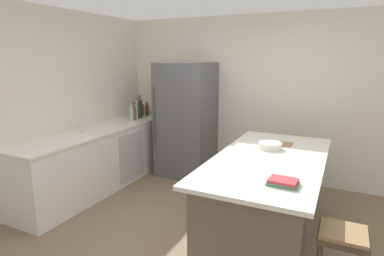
# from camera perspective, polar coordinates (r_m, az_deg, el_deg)

# --- Properties ---
(ground_plane) EXTENTS (7.20, 7.20, 0.00)m
(ground_plane) POSITION_cam_1_polar(r_m,az_deg,el_deg) (3.59, 2.96, -20.20)
(ground_plane) COLOR #7A664C
(wall_rear) EXTENTS (6.00, 0.10, 2.60)m
(wall_rear) POSITION_cam_1_polar(r_m,az_deg,el_deg) (5.21, 12.86, 5.13)
(wall_rear) COLOR silver
(wall_rear) RESTS_ON ground_plane
(wall_left) EXTENTS (0.10, 6.00, 2.60)m
(wall_left) POSITION_cam_1_polar(r_m,az_deg,el_deg) (4.61, -26.17, 3.23)
(wall_left) COLOR silver
(wall_left) RESTS_ON ground_plane
(counter_run_left) EXTENTS (0.67, 2.81, 0.91)m
(counter_run_left) POSITION_cam_1_polar(r_m,az_deg,el_deg) (5.00, -16.17, -5.28)
(counter_run_left) COLOR silver
(counter_run_left) RESTS_ON ground_plane
(kitchen_island) EXTENTS (1.09, 2.22, 0.91)m
(kitchen_island) POSITION_cam_1_polar(r_m,az_deg,el_deg) (3.63, 13.34, -11.96)
(kitchen_island) COLOR brown
(kitchen_island) RESTS_ON ground_plane
(refrigerator) EXTENTS (0.85, 0.79, 1.87)m
(refrigerator) POSITION_cam_1_polar(r_m,az_deg,el_deg) (5.28, -1.05, 1.51)
(refrigerator) COLOR #56565B
(refrigerator) RESTS_ON ground_plane
(bar_stool) EXTENTS (0.36, 0.36, 0.65)m
(bar_stool) POSITION_cam_1_polar(r_m,az_deg,el_deg) (2.86, 25.32, -18.37)
(bar_stool) COLOR #473828
(bar_stool) RESTS_ON ground_plane
(sink_faucet) EXTENTS (0.15, 0.05, 0.30)m
(sink_faucet) POSITION_cam_1_polar(r_m,az_deg,el_deg) (4.70, -19.14, 1.11)
(sink_faucet) COLOR silver
(sink_faucet) RESTS_ON counter_run_left
(syrup_bottle) EXTENTS (0.07, 0.07, 0.24)m
(syrup_bottle) POSITION_cam_1_polar(r_m,az_deg,el_deg) (5.85, -8.08, 3.23)
(syrup_bottle) COLOR #5B3319
(syrup_bottle) RESTS_ON counter_run_left
(whiskey_bottle) EXTENTS (0.07, 0.07, 0.30)m
(whiskey_bottle) POSITION_cam_1_polar(r_m,az_deg,el_deg) (5.81, -8.99, 3.26)
(whiskey_bottle) COLOR brown
(whiskey_bottle) RESTS_ON counter_run_left
(soda_bottle) EXTENTS (0.07, 0.07, 0.32)m
(soda_bottle) POSITION_cam_1_polar(r_m,az_deg,el_deg) (5.74, -9.72, 3.31)
(soda_bottle) COLOR silver
(soda_bottle) RESTS_ON counter_run_left
(wine_bottle) EXTENTS (0.07, 0.07, 0.39)m
(wine_bottle) POSITION_cam_1_polar(r_m,az_deg,el_deg) (5.60, -9.34, 3.36)
(wine_bottle) COLOR #19381E
(wine_bottle) RESTS_ON counter_run_left
(hot_sauce_bottle) EXTENTS (0.05, 0.05, 0.24)m
(hot_sauce_bottle) POSITION_cam_1_polar(r_m,az_deg,el_deg) (5.56, -10.26, 2.62)
(hot_sauce_bottle) COLOR red
(hot_sauce_bottle) RESTS_ON counter_run_left
(vinegar_bottle) EXTENTS (0.05, 0.05, 0.30)m
(vinegar_bottle) POSITION_cam_1_polar(r_m,az_deg,el_deg) (5.43, -10.27, 2.68)
(vinegar_bottle) COLOR #994C23
(vinegar_bottle) RESTS_ON counter_run_left
(gin_bottle) EXTENTS (0.07, 0.07, 0.32)m
(gin_bottle) POSITION_cam_1_polar(r_m,az_deg,el_deg) (5.36, -10.78, 2.52)
(gin_bottle) COLOR #8CB79E
(gin_bottle) RESTS_ON counter_run_left
(cookbook_stack) EXTENTS (0.26, 0.19, 0.05)m
(cookbook_stack) POSITION_cam_1_polar(r_m,az_deg,el_deg) (2.77, 16.00, -9.31)
(cookbook_stack) COLOR #4C7F60
(cookbook_stack) RESTS_ON kitchen_island
(mixing_bowl) EXTENTS (0.27, 0.27, 0.07)m
(mixing_bowl) POSITION_cam_1_polar(r_m,az_deg,el_deg) (3.79, 13.86, -3.09)
(mixing_bowl) COLOR silver
(mixing_bowl) RESTS_ON kitchen_island
(cutting_board) EXTENTS (0.32, 0.21, 0.02)m
(cutting_board) POSITION_cam_1_polar(r_m,az_deg,el_deg) (4.03, 15.25, -2.64)
(cutting_board) COLOR #9E7042
(cutting_board) RESTS_ON kitchen_island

